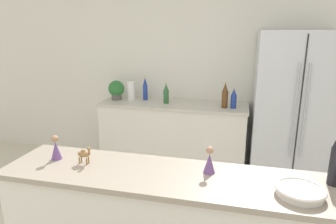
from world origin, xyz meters
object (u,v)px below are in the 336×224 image
at_px(potted_plant, 116,89).
at_px(wise_man_figurine_crimson, 56,149).
at_px(back_bottle_1, 234,98).
at_px(wise_man_figurine_blue, 209,162).
at_px(fruit_bowl, 300,191).
at_px(refrigerator, 293,112).
at_px(paper_towel_roll, 131,91).
at_px(camel_figurine, 84,154).
at_px(back_bottle_3, 225,95).
at_px(back_bottle_2, 145,89).
at_px(back_bottle_0, 166,94).

xyz_separation_m(potted_plant, wise_man_figurine_crimson, (0.45, -2.05, 0.00)).
distance_m(back_bottle_1, wise_man_figurine_blue, 1.91).
relative_size(back_bottle_1, wise_man_figurine_blue, 1.48).
bearing_deg(wise_man_figurine_crimson, fruit_bowl, -4.07).
bearing_deg(refrigerator, paper_towel_roll, 177.36).
bearing_deg(camel_figurine, back_bottle_3, 68.51).
xyz_separation_m(back_bottle_2, camel_figurine, (0.29, -2.14, -0.01)).
bearing_deg(wise_man_figurine_blue, back_bottle_0, 111.25).
bearing_deg(back_bottle_1, potted_plant, 176.27).
bearing_deg(paper_towel_roll, back_bottle_3, -5.52).
xyz_separation_m(back_bottle_3, wise_man_figurine_blue, (0.02, -1.90, -0.01)).
relative_size(refrigerator, paper_towel_roll, 7.35).
bearing_deg(back_bottle_0, wise_man_figurine_crimson, -97.11).
xyz_separation_m(back_bottle_0, back_bottle_1, (0.85, -0.06, -0.01)).
height_order(fruit_bowl, camel_figurine, camel_figurine).
distance_m(refrigerator, back_bottle_3, 0.80).
xyz_separation_m(back_bottle_1, back_bottle_2, (-1.16, 0.17, 0.03)).
relative_size(refrigerator, wise_man_figurine_blue, 10.86).
bearing_deg(back_bottle_0, back_bottle_1, -3.86).
distance_m(back_bottle_0, camel_figurine, 2.02).
xyz_separation_m(potted_plant, back_bottle_1, (1.54, -0.10, -0.02)).
xyz_separation_m(potted_plant, back_bottle_0, (0.70, -0.04, -0.01)).
height_order(back_bottle_3, fruit_bowl, back_bottle_3).
xyz_separation_m(back_bottle_2, back_bottle_3, (1.06, -0.18, 0.00)).
bearing_deg(back_bottle_2, potted_plant, -169.12).
xyz_separation_m(potted_plant, back_bottle_3, (1.44, -0.10, 0.01)).
xyz_separation_m(back_bottle_0, back_bottle_2, (-0.32, 0.12, 0.02)).
bearing_deg(potted_plant, back_bottle_1, -3.73).
height_order(fruit_bowl, wise_man_figurine_crimson, wise_man_figurine_crimson).
xyz_separation_m(back_bottle_0, camel_figurine, (-0.03, -2.02, 0.01)).
distance_m(refrigerator, back_bottle_2, 1.86).
xyz_separation_m(wise_man_figurine_blue, wise_man_figurine_crimson, (-1.01, -0.04, -0.00)).
distance_m(refrigerator, wise_man_figurine_crimson, 2.66).
height_order(refrigerator, wise_man_figurine_crimson, refrigerator).
bearing_deg(back_bottle_3, potted_plant, 175.91).
distance_m(refrigerator, camel_figurine, 2.53).
relative_size(potted_plant, fruit_bowl, 1.01).
bearing_deg(paper_towel_roll, camel_figurine, -77.48).
xyz_separation_m(potted_plant, camel_figurine, (0.67, -2.07, -0.00)).
relative_size(refrigerator, back_bottle_2, 5.85).
bearing_deg(refrigerator, back_bottle_2, 175.34).
height_order(refrigerator, back_bottle_2, refrigerator).
relative_size(wise_man_figurine_blue, wise_man_figurine_crimson, 1.01).
relative_size(camel_figurine, wise_man_figurine_crimson, 0.70).
height_order(back_bottle_3, wise_man_figurine_crimson, back_bottle_3).
bearing_deg(camel_figurine, back_bottle_2, 97.59).
xyz_separation_m(paper_towel_roll, back_bottle_0, (0.50, -0.06, 0.00)).
xyz_separation_m(potted_plant, back_bottle_2, (0.38, 0.07, 0.01)).
relative_size(back_bottle_1, camel_figurine, 2.12).
bearing_deg(back_bottle_1, wise_man_figurine_blue, -92.49).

